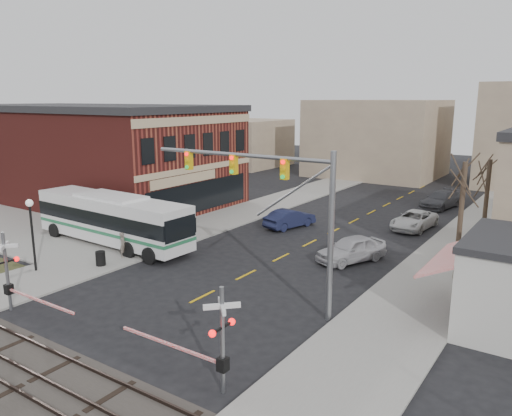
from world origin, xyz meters
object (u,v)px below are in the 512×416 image
at_px(car_c, 414,220).
at_px(rr_crossing_east, 213,338).
at_px(traffic_signal_mast, 277,194).
at_px(street_lamp, 31,220).
at_px(transit_bus, 112,218).
at_px(trash_bin, 101,258).
at_px(car_b, 290,218).
at_px(pedestrian_far, 134,225).
at_px(rr_crossing_west, 12,274).
at_px(car_a, 351,249).
at_px(car_d, 441,200).
at_px(pedestrian_near, 123,245).

bearing_deg(car_c, rr_crossing_east, -83.50).
height_order(traffic_signal_mast, street_lamp, traffic_signal_mast).
bearing_deg(transit_bus, street_lamp, -84.06).
bearing_deg(trash_bin, street_lamp, -131.49).
relative_size(car_b, pedestrian_far, 2.53).
distance_m(rr_crossing_west, rr_crossing_east, 12.21).
height_order(car_a, car_d, car_a).
bearing_deg(pedestrian_far, pedestrian_near, -118.98).
distance_m(traffic_signal_mast, car_c, 19.73).
bearing_deg(traffic_signal_mast, trash_bin, -174.77).
bearing_deg(transit_bus, car_d, 57.84).
bearing_deg(transit_bus, trash_bin, -49.36).
distance_m(traffic_signal_mast, car_d, 28.76).
bearing_deg(car_a, car_b, 169.98).
bearing_deg(rr_crossing_east, transit_bus, 149.69).
bearing_deg(rr_crossing_east, pedestrian_near, 149.61).
xyz_separation_m(car_a, pedestrian_near, (-12.54, -7.81, 0.12)).
bearing_deg(trash_bin, transit_bus, 130.64).
bearing_deg(street_lamp, traffic_signal_mast, 15.02).
bearing_deg(street_lamp, trash_bin, 48.51).
xyz_separation_m(transit_bus, car_b, (8.00, 11.26, -1.18)).
bearing_deg(trash_bin, car_d, 66.13).
bearing_deg(transit_bus, car_c, 45.01).
xyz_separation_m(car_d, pedestrian_far, (-16.07, -23.82, 0.23)).
bearing_deg(pedestrian_near, pedestrian_far, 17.01).
distance_m(transit_bus, car_d, 30.43).
height_order(street_lamp, pedestrian_far, street_lamp).
bearing_deg(rr_crossing_west, rr_crossing_east, 1.39).
relative_size(rr_crossing_west, car_d, 1.03).
bearing_deg(rr_crossing_east, car_c, 91.84).
relative_size(transit_bus, car_b, 2.94).
distance_m(rr_crossing_west, street_lamp, 6.04).
bearing_deg(car_b, trash_bin, 86.82).
relative_size(rr_crossing_east, car_c, 1.08).
height_order(car_a, car_c, car_a).
distance_m(traffic_signal_mast, rr_crossing_east, 8.68).
bearing_deg(car_c, pedestrian_near, -121.70).
relative_size(trash_bin, car_a, 0.18).
bearing_deg(pedestrian_near, street_lamp, 131.89).
bearing_deg(transit_bus, car_a, 21.25).
xyz_separation_m(car_a, pedestrian_far, (-15.48, -4.14, 0.20)).
bearing_deg(trash_bin, rr_crossing_west, -73.95).
bearing_deg(car_c, car_b, -143.76).
distance_m(rr_crossing_east, pedestrian_far, 21.01).
xyz_separation_m(car_a, car_c, (0.87, 10.40, -0.10)).
distance_m(transit_bus, car_a, 16.76).
bearing_deg(rr_crossing_west, traffic_signal_mast, 37.54).
relative_size(rr_crossing_west, rr_crossing_east, 1.00).
bearing_deg(street_lamp, rr_crossing_east, -12.27).
xyz_separation_m(transit_bus, car_c, (16.46, 16.46, -1.22)).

